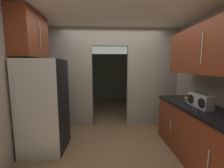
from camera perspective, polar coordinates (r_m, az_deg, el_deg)
ground at (r=2.78m, az=1.64°, el=-27.56°), size 20.00×20.00×0.00m
kitchen_overhead_slab at (r=2.87m, az=1.18°, el=27.89°), size 3.84×6.70×0.06m
kitchen_partition at (r=3.64m, az=0.43°, el=3.50°), size 3.44×0.12×2.57m
adjoining_room_shell at (r=5.62m, az=-0.83°, el=4.13°), size 3.44×2.95×2.57m
refrigerator at (r=2.88m, az=-26.17°, el=-8.18°), size 0.72×0.73×1.71m
lower_cabinet_run at (r=2.73m, az=34.37°, el=-18.26°), size 0.68×2.18×0.93m
upper_cabinet_counterside at (r=2.51m, az=36.63°, el=11.72°), size 0.36×1.97×0.76m
upper_cabinet_fridgeside at (r=3.02m, az=-30.85°, el=16.93°), size 0.36×0.79×0.80m
boombox at (r=2.65m, az=32.68°, el=-5.86°), size 0.16×0.44×0.24m
book_stack at (r=2.92m, az=29.29°, el=-5.73°), size 0.14×0.17×0.09m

